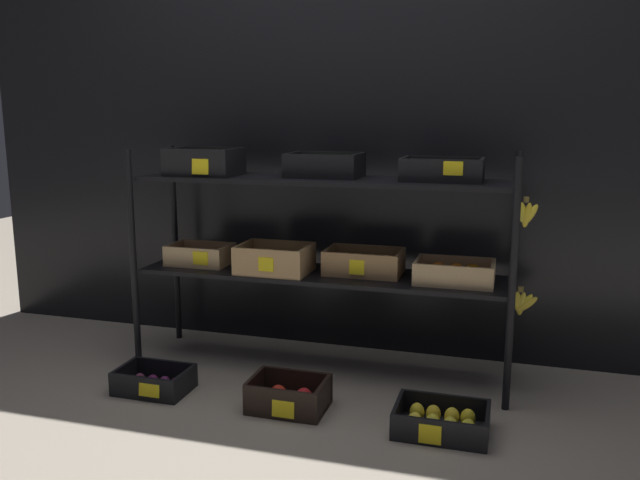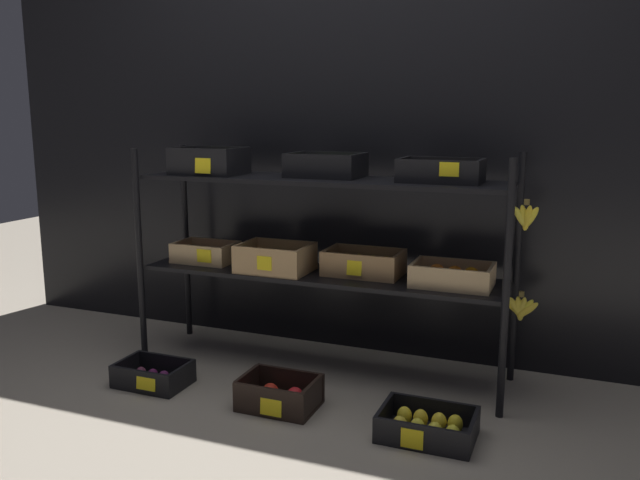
# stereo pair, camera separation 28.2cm
# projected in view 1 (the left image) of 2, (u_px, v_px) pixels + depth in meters

# --- Properties ---
(ground_plane) EXTENTS (10.00, 10.00, 0.00)m
(ground_plane) POSITION_uv_depth(u_px,v_px,m) (320.00, 368.00, 3.26)
(ground_plane) COLOR gray
(storefront_wall) EXTENTS (4.18, 0.12, 2.19)m
(storefront_wall) POSITION_uv_depth(u_px,v_px,m) (342.00, 142.00, 3.44)
(storefront_wall) COLOR black
(storefront_wall) RESTS_ON ground_plane
(display_rack) EXTENTS (1.92, 0.45, 1.08)m
(display_rack) POSITION_uv_depth(u_px,v_px,m) (323.00, 228.00, 3.12)
(display_rack) COLOR black
(display_rack) RESTS_ON ground_plane
(crate_ground_plum) EXTENTS (0.33, 0.23, 0.11)m
(crate_ground_plum) POSITION_uv_depth(u_px,v_px,m) (154.00, 383.00, 2.99)
(crate_ground_plum) COLOR black
(crate_ground_plum) RESTS_ON ground_plane
(crate_ground_apple_red) EXTENTS (0.33, 0.24, 0.13)m
(crate_ground_apple_red) POSITION_uv_depth(u_px,v_px,m) (288.00, 397.00, 2.81)
(crate_ground_apple_red) COLOR black
(crate_ground_apple_red) RESTS_ON ground_plane
(crate_ground_lemon) EXTENTS (0.37, 0.26, 0.11)m
(crate_ground_lemon) POSITION_uv_depth(u_px,v_px,m) (441.00, 422.00, 2.60)
(crate_ground_lemon) COLOR black
(crate_ground_lemon) RESTS_ON ground_plane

